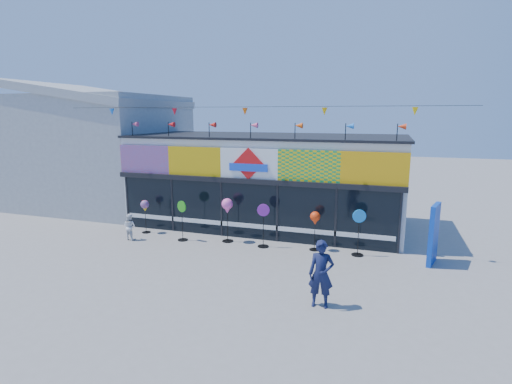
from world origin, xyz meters
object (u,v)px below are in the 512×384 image
at_px(spinner_5, 359,231).
at_px(child, 130,227).
at_px(spinner_2, 227,207).
at_px(adult_man, 321,274).
at_px(blue_sign, 434,234).
at_px(spinner_4, 315,219).
at_px(spinner_0, 145,207).
at_px(spinner_3, 263,224).
at_px(spinner_1, 182,220).

bearing_deg(spinner_5, child, -173.74).
distance_m(spinner_2, adult_man, 6.22).
xyz_separation_m(blue_sign, spinner_4, (-4.05, 0.11, 0.15)).
relative_size(spinner_0, spinner_5, 0.84).
bearing_deg(spinner_3, child, -171.42).
xyz_separation_m(spinner_5, adult_man, (-0.65, -4.32, 0.01)).
relative_size(spinner_0, adult_man, 0.79).
xyz_separation_m(spinner_1, spinner_5, (6.87, 0.40, 0.04)).
bearing_deg(spinner_4, blue_sign, -1.60).
distance_m(spinner_4, adult_man, 4.52).
bearing_deg(spinner_5, spinner_2, 179.81).
height_order(spinner_1, adult_man, adult_man).
relative_size(blue_sign, spinner_3, 1.23).
distance_m(blue_sign, spinner_2, 7.55).
bearing_deg(spinner_4, spinner_1, -174.70).
xyz_separation_m(spinner_0, spinner_1, (2.02, -0.46, -0.28)).
distance_m(spinner_1, adult_man, 7.35).
height_order(spinner_0, spinner_4, spinner_4).
bearing_deg(child, spinner_0, -88.00).
relative_size(spinner_1, adult_man, 0.90).
bearing_deg(spinner_3, spinner_4, 7.32).
xyz_separation_m(spinner_0, spinner_2, (3.81, -0.04, 0.27)).
relative_size(spinner_1, spinner_5, 0.96).
xyz_separation_m(adult_man, child, (-8.30, 3.34, -0.37)).
bearing_deg(child, blue_sign, -169.54).
distance_m(blue_sign, spinner_5, 2.47).
height_order(spinner_3, spinner_4, spinner_3).
bearing_deg(spinner_2, spinner_0, 179.42).
relative_size(spinner_3, spinner_4, 1.14).
relative_size(spinner_1, child, 1.53).
relative_size(spinner_0, spinner_1, 0.88).
relative_size(blue_sign, spinner_0, 1.45).
bearing_deg(spinner_3, blue_sign, 1.29).
relative_size(blue_sign, spinner_2, 1.17).
distance_m(spinner_1, child, 2.19).
bearing_deg(spinner_0, spinner_1, -12.83).
height_order(spinner_3, child, spinner_3).
distance_m(spinner_0, spinner_2, 3.82).
bearing_deg(spinner_3, spinner_1, -175.87).
height_order(adult_man, child, adult_man).
bearing_deg(spinner_3, spinner_5, 2.65).
height_order(blue_sign, spinner_0, blue_sign).
bearing_deg(spinner_3, spinner_0, 177.67).
bearing_deg(spinner_0, blue_sign, -0.42).
height_order(spinner_0, spinner_1, spinner_1).
bearing_deg(spinner_5, spinner_0, 179.64).
bearing_deg(spinner_2, spinner_1, -166.78).
relative_size(spinner_5, child, 1.59).
bearing_deg(child, adult_man, 163.77).
relative_size(spinner_4, spinner_5, 0.87).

